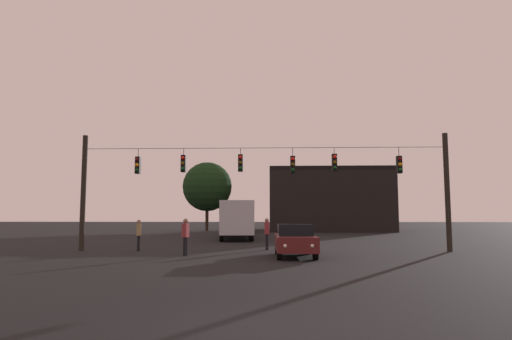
% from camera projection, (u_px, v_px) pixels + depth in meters
% --- Properties ---
extents(ground_plane, '(168.00, 168.00, 0.00)m').
position_uv_depth(ground_plane, '(265.00, 242.00, 31.93)').
color(ground_plane, black).
rests_on(ground_plane, ground).
extents(overhead_signal_span, '(20.32, 0.44, 6.42)m').
position_uv_depth(overhead_signal_span, '(263.00, 181.00, 24.24)').
color(overhead_signal_span, black).
rests_on(overhead_signal_span, ground).
extents(city_bus, '(3.51, 11.18, 3.00)m').
position_uv_depth(city_bus, '(236.00, 216.00, 36.69)').
color(city_bus, '#B7BCC6').
rests_on(city_bus, ground).
extents(car_near_right, '(1.88, 4.37, 1.52)m').
position_uv_depth(car_near_right, '(295.00, 240.00, 20.79)').
color(car_near_right, '#511919').
rests_on(car_near_right, ground).
extents(car_far_left, '(2.29, 4.48, 1.52)m').
position_uv_depth(car_far_left, '(241.00, 225.00, 47.72)').
color(car_far_left, '#511919').
rests_on(car_far_left, ground).
extents(pedestrian_crossing_left, '(0.28, 0.38, 1.77)m').
position_uv_depth(pedestrian_crossing_left, '(267.00, 232.00, 24.72)').
color(pedestrian_crossing_left, black).
rests_on(pedestrian_crossing_left, ground).
extents(pedestrian_crossing_center, '(0.32, 0.41, 1.70)m').
position_uv_depth(pedestrian_crossing_center, '(139.00, 233.00, 23.93)').
color(pedestrian_crossing_center, black).
rests_on(pedestrian_crossing_center, ground).
extents(pedestrian_crossing_right, '(0.32, 0.41, 1.79)m').
position_uv_depth(pedestrian_crossing_right, '(185.00, 234.00, 21.17)').
color(pedestrian_crossing_right, black).
rests_on(pedestrian_crossing_right, ground).
extents(corner_building, '(14.18, 13.11, 7.41)m').
position_uv_depth(corner_building, '(326.00, 201.00, 55.21)').
color(corner_building, black).
rests_on(corner_building, ground).
extents(tree_left_silhouette, '(5.94, 5.94, 8.29)m').
position_uv_depth(tree_left_silhouette, '(207.00, 187.00, 53.29)').
color(tree_left_silhouette, '#2D2116').
rests_on(tree_left_silhouette, ground).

